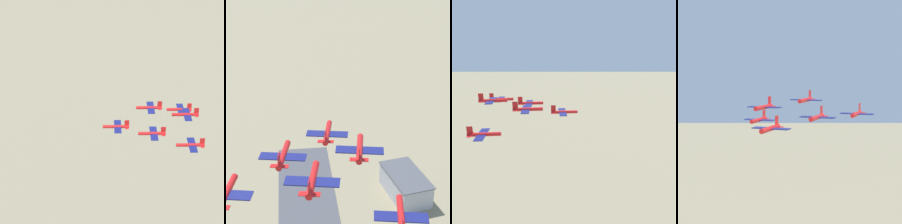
{
  "view_description": "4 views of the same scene",
  "coord_description": "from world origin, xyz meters",
  "views": [
    {
      "loc": [
        -107.7,
        -114.11,
        205.4
      ],
      "look_at": [
        -48.76,
        25.1,
        117.64
      ],
      "focal_mm": 85.0,
      "sensor_mm": 36.0,
      "label": 1
    },
    {
      "loc": [
        23.74,
        0.23,
        155.31
      ],
      "look_at": [
        -50.41,
        24.22,
        117.42
      ],
      "focal_mm": 70.0,
      "sensor_mm": 36.0,
      "label": 2
    },
    {
      "loc": [
        -17.68,
        82.15,
        136.38
      ],
      "look_at": [
        -50.51,
        18.13,
        112.78
      ],
      "focal_mm": 35.0,
      "sensor_mm": 36.0,
      "label": 3
    },
    {
      "loc": [
        -138.77,
        19.08,
        126.72
      ],
      "look_at": [
        -44.71,
        17.32,
        117.1
      ],
      "focal_mm": 70.0,
      "sensor_mm": 36.0,
      "label": 4
    }
  ],
  "objects": [
    {
      "name": "hangar",
      "position": [
        -162.62,
        101.52,
        7.15
      ],
      "size": [
        34.74,
        19.3,
        14.26
      ],
      "color": "#B7B7BC",
      "rests_on": "ground_plane"
    },
    {
      "name": "jet_0",
      "position": [
        -48.54,
        21.4,
        114.07
      ],
      "size": [
        8.62,
        8.4,
        2.93
      ],
      "rotation": [
        0.0,
        0.0,
        1.19
      ],
      "color": "red"
    },
    {
      "name": "jet_1",
      "position": [
        -40.61,
        11.04,
        115.5
      ],
      "size": [
        8.62,
        8.4,
        2.93
      ],
      "rotation": [
        0.0,
        0.0,
        1.19
      ],
      "color": "red"
    },
    {
      "name": "jet_2",
      "position": [
        -35.64,
        23.3,
        117.38
      ],
      "size": [
        8.62,
        8.4,
        2.93
      ],
      "rotation": [
        0.0,
        0.0,
        1.19
      ],
      "color": "red"
    },
    {
      "name": "jet_3",
      "position": [
        -32.68,
        0.68,
        115.43
      ],
      "size": [
        8.62,
        8.4,
        2.93
      ],
      "rotation": [
        0.0,
        0.0,
        1.19
      ],
      "color": "red"
    },
    {
      "name": "jet_4",
      "position": [
        -27.71,
        12.94,
        118.48
      ],
      "size": [
        8.62,
        8.4,
        2.93
      ],
      "rotation": [
        0.0,
        0.0,
        1.19
      ],
      "color": "red"
    },
    {
      "name": "jet_5",
      "position": [
        -22.73,
        25.2,
        112.79
      ],
      "size": [
        8.62,
        8.4,
        2.93
      ],
      "rotation": [
        0.0,
        0.0,
        1.19
      ],
      "color": "red"
    }
  ]
}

